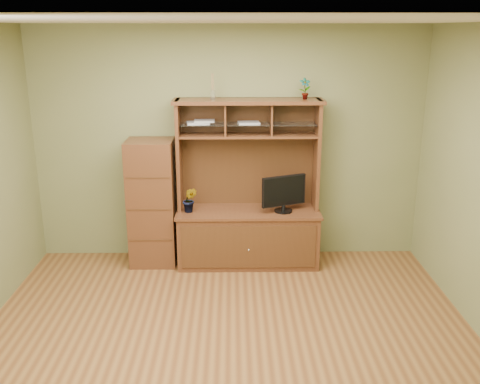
{
  "coord_description": "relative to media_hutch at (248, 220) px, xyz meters",
  "views": [
    {
      "loc": [
        0.04,
        -4.09,
        2.64
      ],
      "look_at": [
        0.12,
        1.2,
        1.02
      ],
      "focal_mm": 40.0,
      "sensor_mm": 36.0,
      "label": 1
    }
  ],
  "objects": [
    {
      "name": "orchid_plant",
      "position": [
        -0.66,
        -0.08,
        0.27
      ],
      "size": [
        0.18,
        0.15,
        0.29
      ],
      "primitive_type": "imported",
      "rotation": [
        0.0,
        0.0,
        -0.13
      ],
      "color": "#286121",
      "rests_on": "media_hutch"
    },
    {
      "name": "room",
      "position": [
        -0.22,
        -1.73,
        0.83
      ],
      "size": [
        4.54,
        4.04,
        2.74
      ],
      "color": "brown",
      "rests_on": "ground"
    },
    {
      "name": "top_plant",
      "position": [
        0.62,
        0.08,
        1.49
      ],
      "size": [
        0.14,
        0.11,
        0.23
      ],
      "primitive_type": "imported",
      "rotation": [
        0.0,
        0.0,
        0.19
      ],
      "color": "#366D26",
      "rests_on": "media_hutch"
    },
    {
      "name": "media_hutch",
      "position": [
        0.0,
        0.0,
        0.0
      ],
      "size": [
        1.66,
        0.61,
        1.9
      ],
      "color": "#462414",
      "rests_on": "room"
    },
    {
      "name": "side_cabinet",
      "position": [
        -1.1,
        0.02,
        0.21
      ],
      "size": [
        0.52,
        0.48,
        1.46
      ],
      "color": "#462414",
      "rests_on": "room"
    },
    {
      "name": "magazines",
      "position": [
        -0.35,
        0.08,
        1.13
      ],
      "size": [
        0.82,
        0.22,
        0.04
      ],
      "color": "silver",
      "rests_on": "media_hutch"
    },
    {
      "name": "reed_diffuser",
      "position": [
        -0.39,
        0.08,
        1.49
      ],
      "size": [
        0.06,
        0.06,
        0.28
      ],
      "color": "silver",
      "rests_on": "media_hutch"
    },
    {
      "name": "monitor",
      "position": [
        0.4,
        -0.08,
        0.35
      ],
      "size": [
        0.5,
        0.24,
        0.42
      ],
      "rotation": [
        0.0,
        0.0,
        0.4
      ],
      "color": "black",
      "rests_on": "media_hutch"
    }
  ]
}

